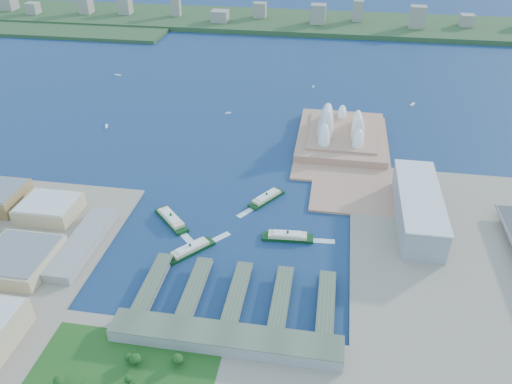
% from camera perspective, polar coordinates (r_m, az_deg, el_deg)
% --- Properties ---
extents(ground, '(3000.00, 3000.00, 0.00)m').
position_cam_1_polar(ground, '(546.90, -2.02, -6.31)').
color(ground, '#0E1B42').
rests_on(ground, ground).
extents(east_land, '(240.00, 500.00, 3.00)m').
position_cam_1_polar(east_land, '(523.41, 24.13, -11.69)').
color(east_land, gray).
rests_on(east_land, ground).
extents(peninsula, '(135.00, 220.00, 3.00)m').
position_cam_1_polar(peninsula, '(758.69, 9.85, 5.22)').
color(peninsula, '#AF7A5F').
rests_on(peninsula, ground).
extents(far_shore, '(2200.00, 260.00, 12.00)m').
position_cam_1_polar(far_shore, '(1440.41, 5.90, 18.72)').
color(far_shore, '#2D4926').
rests_on(far_shore, ground).
extents(opera_house, '(134.00, 180.00, 58.00)m').
position_cam_1_polar(opera_house, '(763.70, 9.90, 7.95)').
color(opera_house, white).
rests_on(opera_house, peninsula).
extents(toaster_building, '(45.00, 155.00, 35.00)m').
position_cam_1_polar(toaster_building, '(601.98, 18.03, -1.67)').
color(toaster_building, gray).
rests_on(toaster_building, east_land).
extents(ferry_wharves, '(184.00, 90.00, 9.30)m').
position_cam_1_polar(ferry_wharves, '(486.40, -2.11, -11.50)').
color(ferry_wharves, '#495540').
rests_on(ferry_wharves, ground).
extents(terminal_building, '(200.00, 28.00, 12.00)m').
position_cam_1_polar(terminal_building, '(442.68, -3.55, -16.41)').
color(terminal_building, gray).
rests_on(terminal_building, south_land).
extents(park, '(150.00, 110.00, 16.00)m').
position_cam_1_polar(park, '(427.97, -15.76, -19.92)').
color(park, '#194714').
rests_on(park, south_land).
extents(far_skyline, '(1900.00, 140.00, 55.00)m').
position_cam_1_polar(far_skyline, '(1413.48, 5.92, 19.85)').
color(far_skyline, gray).
rests_on(far_skyline, far_shore).
extents(ferry_a, '(52.41, 53.45, 11.28)m').
position_cam_1_polar(ferry_a, '(589.67, -9.68, -2.90)').
color(ferry_a, black).
rests_on(ferry_a, ground).
extents(ferry_b, '(41.69, 53.17, 10.32)m').
position_cam_1_polar(ferry_b, '(619.86, 1.22, -0.51)').
color(ferry_b, black).
rests_on(ferry_b, ground).
extents(ferry_c, '(47.64, 52.46, 10.70)m').
position_cam_1_polar(ferry_c, '(541.29, -7.52, -6.37)').
color(ferry_c, black).
rests_on(ferry_c, ground).
extents(ferry_d, '(57.63, 18.11, 10.74)m').
position_cam_1_polar(ferry_d, '(555.93, 3.63, -4.92)').
color(ferry_d, black).
rests_on(ferry_d, ground).
extents(boat_a, '(8.73, 14.54, 2.75)m').
position_cam_1_polar(boat_a, '(845.84, -16.73, 7.23)').
color(boat_a, white).
rests_on(boat_a, ground).
extents(boat_b, '(9.88, 7.60, 2.56)m').
position_cam_1_polar(boat_b, '(860.94, -3.20, 9.02)').
color(boat_b, white).
rests_on(boat_b, ground).
extents(boat_c, '(9.64, 14.02, 3.07)m').
position_cam_1_polar(boat_c, '(936.71, 17.45, 9.57)').
color(boat_c, white).
rests_on(boat_c, ground).
extents(boat_d, '(14.78, 7.52, 2.45)m').
position_cam_1_polar(boat_d, '(1077.06, -15.52, 12.78)').
color(boat_d, white).
rests_on(boat_d, ground).
extents(boat_e, '(3.50, 9.73, 2.35)m').
position_cam_1_polar(boat_e, '(982.85, 6.58, 11.88)').
color(boat_e, white).
rests_on(boat_e, ground).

